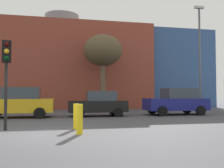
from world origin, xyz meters
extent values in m
plane|color=#47474C|center=(0.00, 0.00, 0.00)|extent=(200.00, 200.00, 0.00)
cube|color=brown|center=(1.01, 20.48, 4.38)|extent=(18.57, 11.47, 8.77)
cube|color=#2D4C7F|center=(14.04, 20.48, 4.32)|extent=(7.50, 10.32, 8.63)
cylinder|color=slate|center=(1.01, 20.48, 9.77)|extent=(4.00, 4.00, 2.00)
cube|color=gold|center=(-1.71, 7.13, 0.74)|extent=(4.34, 1.86, 0.83)
cube|color=#333D47|center=(-1.45, 7.13, 1.52)|extent=(2.17, 1.65, 0.72)
cylinder|color=black|center=(-0.31, 6.17, 0.33)|extent=(0.66, 0.23, 0.66)
cylinder|color=black|center=(-0.31, 8.08, 0.33)|extent=(0.66, 0.23, 0.66)
cube|color=black|center=(3.32, 7.13, 0.65)|extent=(3.81, 1.63, 0.73)
cube|color=#333D47|center=(3.55, 7.13, 1.33)|extent=(1.91, 1.45, 0.64)
cylinder|color=black|center=(2.09, 6.29, 0.29)|extent=(0.58, 0.20, 0.58)
cylinder|color=black|center=(2.09, 7.96, 0.29)|extent=(0.58, 0.20, 0.58)
cylinder|color=black|center=(4.54, 6.29, 0.29)|extent=(0.58, 0.20, 0.58)
cylinder|color=black|center=(4.54, 7.96, 0.29)|extent=(0.58, 0.20, 0.58)
cube|color=navy|center=(8.90, 7.13, 0.74)|extent=(4.33, 1.86, 0.82)
cube|color=#333D47|center=(9.15, 7.13, 1.52)|extent=(2.16, 1.65, 0.72)
cylinder|color=black|center=(7.50, 6.18, 0.33)|extent=(0.66, 0.23, 0.66)
cylinder|color=black|center=(7.50, 8.07, 0.33)|extent=(0.66, 0.23, 0.66)
cylinder|color=black|center=(10.29, 6.18, 0.33)|extent=(0.66, 0.23, 0.66)
cylinder|color=black|center=(10.29, 8.07, 0.33)|extent=(0.66, 0.23, 0.66)
cylinder|color=black|center=(-1.25, 1.45, 1.37)|extent=(0.12, 0.12, 2.73)
cube|color=black|center=(-1.25, 1.45, 3.18)|extent=(0.40, 0.31, 0.90)
sphere|color=#3C0605|center=(-1.22, 1.32, 3.46)|extent=(0.20, 0.20, 0.20)
sphere|color=#F2A514|center=(-1.22, 1.32, 3.18)|extent=(0.20, 0.20, 0.20)
sphere|color=black|center=(-1.22, 1.32, 2.90)|extent=(0.20, 0.20, 0.20)
cylinder|color=brown|center=(4.56, 12.39, 2.20)|extent=(0.45, 0.45, 4.40)
ellipsoid|color=brown|center=(4.56, 12.39, 5.35)|extent=(3.47, 3.47, 2.78)
cylinder|color=yellow|center=(1.60, -0.16, 0.55)|extent=(0.24, 0.24, 1.09)
cylinder|color=yellow|center=(1.56, 1.27, 0.53)|extent=(0.24, 0.24, 1.05)
cylinder|color=#59595E|center=(12.20, 9.35, 4.28)|extent=(0.16, 0.16, 8.57)
cube|color=#B2B2B2|center=(12.20, 9.35, 8.72)|extent=(0.80, 0.24, 0.20)
camera|label=1|loc=(0.92, -9.25, 1.45)|focal=39.88mm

